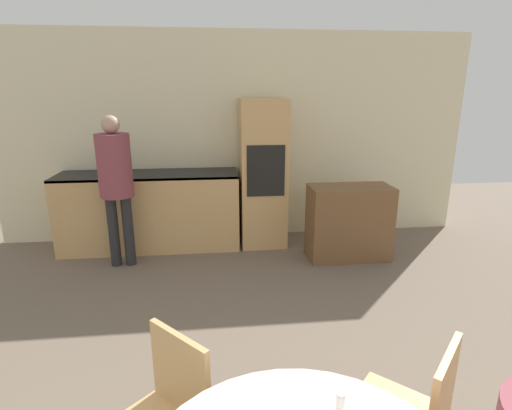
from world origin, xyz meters
The scene contains 6 objects.
wall_back centered at (0.00, 5.47, 1.30)m, with size 6.01×0.05×2.60m.
kitchen_counter centered at (-1.09, 5.13, 0.48)m, with size 2.14×0.60×0.94m.
oven_unit centered at (0.30, 5.14, 0.90)m, with size 0.56×0.59×1.80m.
sideboard centered at (1.23, 4.55, 0.43)m, with size 0.92×0.45×0.85m.
person_standing centered at (-1.34, 4.61, 1.02)m, with size 0.35×0.35×1.65m.
salt_shaker centered at (0.12, 1.46, 0.82)m, with size 0.03×0.03×0.09m.
Camera 1 is at (-0.31, 0.33, 1.90)m, focal length 28.00 mm.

